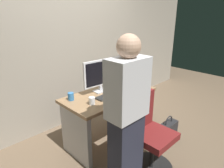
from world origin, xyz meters
TOP-DOWN VIEW (x-y plane):
  - ground_plane at (0.00, 0.00)m, footprint 9.00×9.00m
  - wall_back at (0.00, 0.93)m, footprint 6.40×0.10m
  - desk at (0.00, 0.00)m, footprint 1.30×0.65m
  - office_chair at (-0.05, -0.73)m, footprint 0.52×0.52m
  - person_at_desk at (-0.46, -0.72)m, footprint 0.40×0.24m
  - monitor at (-0.04, 0.14)m, footprint 0.54×0.15m
  - keyboard at (-0.06, -0.06)m, footprint 0.44×0.15m
  - mouse at (0.24, -0.07)m, footprint 0.06×0.10m
  - cup_near_keyboard at (-0.39, -0.10)m, footprint 0.08×0.08m
  - cup_by_monitor at (-0.51, 0.18)m, footprint 0.08×0.08m
  - book_stack at (0.44, 0.12)m, footprint 0.22×0.19m
  - cell_phone at (0.52, -0.19)m, footprint 0.10×0.16m
  - handbag at (0.64, -0.59)m, footprint 0.34×0.14m

SIDE VIEW (x-z plane):
  - ground_plane at x=0.00m, z-range 0.00..0.00m
  - handbag at x=0.64m, z-range -0.05..0.33m
  - office_chair at x=-0.05m, z-range -0.04..0.90m
  - desk at x=0.00m, z-range 0.13..0.88m
  - cell_phone at x=0.52m, z-range 0.75..0.75m
  - keyboard at x=-0.06m, z-range 0.75..0.77m
  - mouse at x=0.24m, z-range 0.75..0.78m
  - cup_near_keyboard at x=-0.39m, z-range 0.75..0.84m
  - cup_by_monitor at x=-0.51m, z-range 0.75..0.85m
  - book_stack at x=0.44m, z-range 0.74..0.93m
  - person_at_desk at x=-0.46m, z-range 0.02..1.66m
  - monitor at x=-0.04m, z-range 0.77..1.23m
  - wall_back at x=0.00m, z-range 0.00..3.00m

